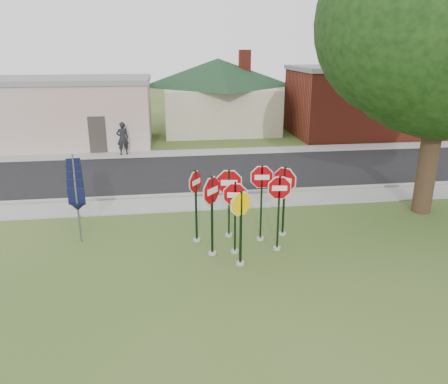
{
  "coord_description": "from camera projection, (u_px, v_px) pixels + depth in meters",
  "views": [
    {
      "loc": [
        -2.21,
        -11.0,
        6.05
      ],
      "look_at": [
        -0.37,
        2.0,
        1.65
      ],
      "focal_mm": 35.0,
      "sensor_mm": 36.0,
      "label": 1
    }
  ],
  "objects": [
    {
      "name": "stop_sign_left",
      "position": [
        212.0,
        204.0,
        12.82
      ],
      "size": [
        0.76,
        0.88,
        2.62
      ],
      "color": "#A5A29B",
      "rests_on": "ground"
    },
    {
      "name": "stop_sign_far_right",
      "position": [
        284.0,
        191.0,
        14.24
      ],
      "size": [
        0.8,
        0.82,
        2.5
      ],
      "color": "#A5A29B",
      "rests_on": "ground"
    },
    {
      "name": "stop_sign_back_right",
      "position": [
        262.0,
        192.0,
        13.83
      ],
      "size": [
        1.01,
        0.24,
        2.65
      ],
      "color": "#A5A29B",
      "rests_on": "ground"
    },
    {
      "name": "stop_sign_center",
      "position": [
        235.0,
        208.0,
        13.01
      ],
      "size": [
        0.99,
        0.26,
        2.38
      ],
      "color": "#A5A29B",
      "rests_on": "ground"
    },
    {
      "name": "stop_sign_yellow",
      "position": [
        241.0,
        219.0,
        12.28
      ],
      "size": [
        0.87,
        0.46,
        2.36
      ],
      "color": "#A5A29B",
      "rests_on": "ground"
    },
    {
      "name": "stop_sign_back_left",
      "position": [
        229.0,
        193.0,
        14.14
      ],
      "size": [
        1.14,
        0.24,
        2.46
      ],
      "color": "#A5A29B",
      "rests_on": "ground"
    },
    {
      "name": "building_house",
      "position": [
        218.0,
        80.0,
        32.3
      ],
      "size": [
        11.6,
        11.6,
        6.2
      ],
      "color": "beige",
      "rests_on": "ground"
    },
    {
      "name": "building_stucco",
      "position": [
        54.0,
        111.0,
        27.56
      ],
      "size": [
        12.2,
        6.2,
        4.2
      ],
      "color": "beige",
      "rests_on": "ground"
    },
    {
      "name": "road",
      "position": [
        209.0,
        172.0,
        21.92
      ],
      "size": [
        60.0,
        7.0,
        0.04
      ],
      "primitive_type": "cube",
      "color": "black",
      "rests_on": "ground"
    },
    {
      "name": "sidewalk_far",
      "position": [
        201.0,
        153.0,
        25.96
      ],
      "size": [
        60.0,
        1.6,
        0.06
      ],
      "primitive_type": "cube",
      "color": "gray",
      "rests_on": "ground"
    },
    {
      "name": "sidewalk_near",
      "position": [
        221.0,
        202.0,
        17.69
      ],
      "size": [
        60.0,
        1.6,
        0.06
      ],
      "primitive_type": "cube",
      "color": "gray",
      "rests_on": "ground"
    },
    {
      "name": "stop_sign_right",
      "position": [
        279.0,
        203.0,
        13.19
      ],
      "size": [
        0.97,
        0.24,
        2.51
      ],
      "color": "#A5A29B",
      "rests_on": "ground"
    },
    {
      "name": "bg_tree_right",
      "position": [
        439.0,
        52.0,
        38.1
      ],
      "size": [
        5.6,
        5.6,
        8.4
      ],
      "color": "#302215",
      "rests_on": "ground"
    },
    {
      "name": "stop_sign_far_left",
      "position": [
        196.0,
        197.0,
        13.78
      ],
      "size": [
        0.59,
        0.79,
        2.5
      ],
      "color": "#A5A29B",
      "rests_on": "ground"
    },
    {
      "name": "pedestrian",
      "position": [
        123.0,
        138.0,
        25.07
      ],
      "size": [
        0.78,
        0.6,
        1.9
      ],
      "primitive_type": "imported",
      "rotation": [
        0.0,
        0.0,
        3.36
      ],
      "color": "black",
      "rests_on": "sidewalk_far"
    },
    {
      "name": "building_brick",
      "position": [
        365.0,
        100.0,
        30.74
      ],
      "size": [
        10.2,
        6.2,
        4.75
      ],
      "color": "maroon",
      "rests_on": "ground"
    },
    {
      "name": "route_sign_row",
      "position": [
        76.0,
        188.0,
        15.66
      ],
      "size": [
        1.43,
        4.63,
        2.0
      ],
      "color": "#59595E",
      "rests_on": "ground"
    },
    {
      "name": "curb",
      "position": [
        218.0,
        194.0,
        18.62
      ],
      "size": [
        60.0,
        0.2,
        0.14
      ],
      "primitive_type": "cube",
      "color": "gray",
      "rests_on": "ground"
    },
    {
      "name": "ground",
      "position": [
        247.0,
        268.0,
        12.54
      ],
      "size": [
        120.0,
        120.0,
        0.0
      ],
      "primitive_type": "plane",
      "color": "#36551F",
      "rests_on": "ground"
    }
  ]
}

